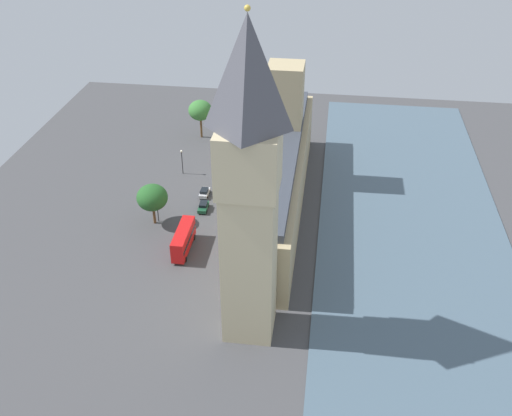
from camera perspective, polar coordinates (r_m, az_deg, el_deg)
name	(u,v)px	position (r m, az deg, el deg)	size (l,w,h in m)	color
ground_plane	(269,206)	(129.16, 1.23, 0.17)	(135.48, 135.48, 0.00)	#424244
river_thames	(410,216)	(129.84, 14.72, -0.78)	(38.28, 121.93, 0.25)	#475B6B
parliament_building	(279,171)	(126.24, 2.27, 3.65)	(10.80, 65.48, 28.28)	tan
clock_tower	(249,188)	(83.07, -0.72, 1.97)	(8.93, 8.93, 52.40)	#CCBA8E
car_yellow_cab_opposite_hall	(229,149)	(151.28, -2.66, 5.74)	(2.19, 4.27, 1.74)	gold
car_white_under_trees	(222,174)	(139.85, -3.32, 3.30)	(1.93, 4.74, 1.74)	silver
car_silver_midblock	(204,192)	(132.98, -5.04, 1.53)	(2.00, 4.13, 1.74)	#B7B7BC
car_dark_green_far_end	(203,206)	(127.97, -5.15, 0.16)	(2.09, 4.35, 1.74)	#19472D
double_decker_bus_near_tower	(183,239)	(115.30, -7.09, -3.02)	(2.68, 10.51, 4.75)	red
pedestrian_leading	(236,240)	(117.62, -1.96, -3.10)	(0.59, 0.49, 1.58)	navy
pedestrian_corner	(232,247)	(115.68, -2.37, -3.77)	(0.71, 0.66, 1.71)	black
pedestrian_by_river_gate	(227,267)	(110.61, -2.84, -5.76)	(0.71, 0.66, 1.71)	maroon
plane_tree_kerbside	(200,110)	(157.08, -5.45, 9.44)	(6.26, 6.26, 10.43)	brown
plane_tree_trailing	(152,198)	(122.19, -10.08, 1.01)	(6.43, 6.43, 9.04)	brown
street_lamp_slot_10	(182,157)	(140.74, -7.24, 4.91)	(0.56, 0.56, 6.31)	black
street_lamp_slot_11	(157,203)	(123.46, -9.64, 0.51)	(0.56, 0.56, 6.69)	black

